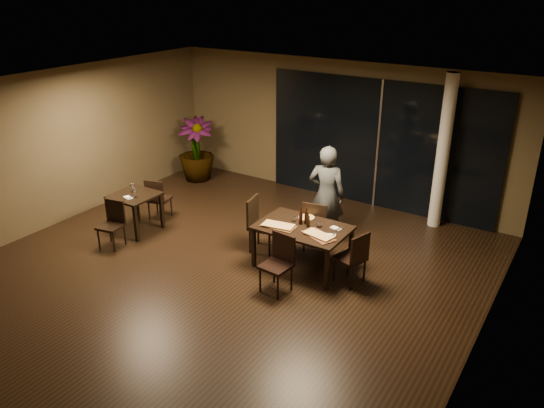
{
  "coord_description": "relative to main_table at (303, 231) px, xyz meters",
  "views": [
    {
      "loc": [
        4.84,
        -6.14,
        4.56
      ],
      "look_at": [
        0.43,
        0.74,
        1.05
      ],
      "focal_mm": 35.0,
      "sensor_mm": 36.0,
      "label": 1
    }
  ],
  "objects": [
    {
      "name": "wine_glass_a",
      "position": [
        -3.53,
        -0.42,
        0.16
      ],
      "size": [
        0.08,
        0.08,
        0.17
      ],
      "primitive_type": null,
      "color": "white",
      "rests_on": "side_table"
    },
    {
      "name": "wall_left",
      "position": [
        -5.05,
        -0.8,
        0.82
      ],
      "size": [
        0.1,
        8.0,
        3.0
      ],
      "primitive_type": "cube",
      "color": "#4D4129",
      "rests_on": "ground"
    },
    {
      "name": "wall_back",
      "position": [
        -1.0,
        3.25,
        0.82
      ],
      "size": [
        8.0,
        0.1,
        3.0
      ],
      "primitive_type": "cube",
      "color": "#4D4129",
      "rests_on": "ground"
    },
    {
      "name": "chair_main_near",
      "position": [
        0.04,
        -0.81,
        -0.16
      ],
      "size": [
        0.47,
        0.47,
        0.92
      ],
      "rotation": [
        0.0,
        0.0,
        -0.1
      ],
      "color": "black",
      "rests_on": "ground"
    },
    {
      "name": "bottle_b",
      "position": [
        0.07,
        0.04,
        0.2
      ],
      "size": [
        0.06,
        0.06,
        0.25
      ],
      "primitive_type": null,
      "color": "black",
      "rests_on": "main_table"
    },
    {
      "name": "column",
      "position": [
        1.4,
        2.85,
        0.82
      ],
      "size": [
        0.24,
        0.24,
        3.0
      ],
      "primitive_type": "cylinder",
      "color": "silver",
      "rests_on": "ground"
    },
    {
      "name": "side_napkin",
      "position": [
        -3.37,
        -0.69,
        0.08
      ],
      "size": [
        0.2,
        0.15,
        0.01
      ],
      "primitive_type": "cube",
      "rotation": [
        0.0,
        0.0,
        -0.24
      ],
      "color": "white",
      "rests_on": "side_table"
    },
    {
      "name": "wine_glass_b",
      "position": [
        -3.29,
        -0.59,
        0.17
      ],
      "size": [
        0.08,
        0.08,
        0.18
      ],
      "primitive_type": null,
      "color": "white",
      "rests_on": "side_table"
    },
    {
      "name": "pizza_board_left",
      "position": [
        -0.34,
        -0.22,
        0.08
      ],
      "size": [
        0.59,
        0.32,
        0.01
      ],
      "primitive_type": "cube",
      "rotation": [
        0.0,
        0.0,
        0.05
      ],
      "color": "#452F16",
      "rests_on": "main_table"
    },
    {
      "name": "round_pizza",
      "position": [
        -0.12,
        0.33,
        0.08
      ],
      "size": [
        0.27,
        0.27,
        0.01
      ],
      "primitive_type": "cylinder",
      "color": "#A72812",
      "rests_on": "main_table"
    },
    {
      "name": "napkin_near",
      "position": [
        0.53,
        -0.05,
        0.08
      ],
      "size": [
        0.2,
        0.15,
        0.01
      ],
      "primitive_type": "cube",
      "rotation": [
        0.0,
        0.0,
        0.32
      ],
      "color": "white",
      "rests_on": "main_table"
    },
    {
      "name": "potted_plant",
      "position": [
        -4.25,
        2.32,
        0.08
      ],
      "size": [
        1.15,
        1.15,
        1.51
      ],
      "primitive_type": "imported",
      "rotation": [
        0.0,
        0.0,
        0.62
      ],
      "color": "#204918",
      "rests_on": "ground"
    },
    {
      "name": "tumbler_left",
      "position": [
        -0.23,
        0.11,
        0.12
      ],
      "size": [
        0.07,
        0.07,
        0.08
      ],
      "primitive_type": "cylinder",
      "color": "white",
      "rests_on": "main_table"
    },
    {
      "name": "napkin_far",
      "position": [
        0.5,
        0.22,
        0.08
      ],
      "size": [
        0.2,
        0.14,
        0.01
      ],
      "primitive_type": "cube",
      "rotation": [
        0.0,
        0.0,
        -0.25
      ],
      "color": "silver",
      "rests_on": "main_table"
    },
    {
      "name": "oblong_pizza_right",
      "position": [
        0.39,
        -0.18,
        0.1
      ],
      "size": [
        0.5,
        0.3,
        0.02
      ],
      "primitive_type": null,
      "rotation": [
        0.0,
        0.0,
        -0.19
      ],
      "color": "#6A1109",
      "rests_on": "pizza_board_right"
    },
    {
      "name": "window_panel",
      "position": [
        0.0,
        3.16,
        0.67
      ],
      "size": [
        5.0,
        0.06,
        2.7
      ],
      "primitive_type": "cube",
      "color": "black",
      "rests_on": "ground"
    },
    {
      "name": "pizza_board_right",
      "position": [
        0.39,
        -0.18,
        0.08
      ],
      "size": [
        0.64,
        0.49,
        0.01
      ],
      "primitive_type": "cube",
      "rotation": [
        0.0,
        0.0,
        -0.41
      ],
      "color": "#4E2B19",
      "rests_on": "main_table"
    },
    {
      "name": "chair_main_left",
      "position": [
        -0.96,
        0.12,
        -0.12
      ],
      "size": [
        0.54,
        0.54,
        0.99
      ],
      "rotation": [
        0.0,
        0.0,
        1.76
      ],
      "color": "black",
      "rests_on": "ground"
    },
    {
      "name": "bottle_c",
      "position": [
        -0.01,
        0.12,
        0.22
      ],
      "size": [
        0.06,
        0.06,
        0.28
      ],
      "primitive_type": null,
      "color": "black",
      "rests_on": "main_table"
    },
    {
      "name": "chair_main_far",
      "position": [
        -0.08,
        0.62,
        -0.14
      ],
      "size": [
        0.52,
        0.52,
        0.96
      ],
      "rotation": [
        0.0,
        0.0,
        3.33
      ],
      "color": "black",
      "rests_on": "ground"
    },
    {
      "name": "side_table",
      "position": [
        -3.4,
        -0.5,
        -0.05
      ],
      "size": [
        0.8,
        0.8,
        0.75
      ],
      "color": "black",
      "rests_on": "ground"
    },
    {
      "name": "ceiling",
      "position": [
        -1.0,
        -0.8,
        2.34
      ],
      "size": [
        8.0,
        8.0,
        0.04
      ],
      "primitive_type": "cube",
      "color": "silver",
      "rests_on": "wall_back"
    },
    {
      "name": "chair_side_near",
      "position": [
        -3.29,
        -1.17,
        -0.19
      ],
      "size": [
        0.47,
        0.47,
        0.86
      ],
      "rotation": [
        0.0,
        0.0,
        0.2
      ],
      "color": "black",
      "rests_on": "ground"
    },
    {
      "name": "diner",
      "position": [
        -0.11,
        1.05,
        0.25
      ],
      "size": [
        0.7,
        0.53,
        1.86
      ],
      "primitive_type": "imported",
      "rotation": [
        0.0,
        0.0,
        3.33
      ],
      "color": "#303336",
      "rests_on": "ground"
    },
    {
      "name": "oblong_pizza_left",
      "position": [
        -0.34,
        -0.22,
        0.1
      ],
      "size": [
        0.53,
        0.31,
        0.02
      ],
      "primitive_type": null,
      "rotation": [
        0.0,
        0.0,
        0.16
      ],
      "color": "#6D0A09",
      "rests_on": "pizza_board_left"
    },
    {
      "name": "chair_main_right",
      "position": [
        0.96,
        -0.04,
        -0.17
      ],
      "size": [
        0.52,
        0.52,
        0.91
      ],
      "rotation": [
        0.0,
        0.0,
        -1.86
      ],
      "color": "black",
      "rests_on": "ground"
    },
    {
      "name": "ground",
      "position": [
        -1.0,
        -0.8,
        -0.68
      ],
      "size": [
        8.0,
        8.0,
        0.0
      ],
      "primitive_type": "plane",
      "color": "black",
      "rests_on": "ground"
    },
    {
      "name": "bottle_a",
      "position": [
        -0.08,
        0.07,
        0.22
      ],
      "size": [
        0.06,
        0.06,
        0.28
      ],
      "primitive_type": null,
      "color": "black",
      "rests_on": "main_table"
    },
    {
      "name": "wall_right",
      "position": [
        3.05,
        -0.8,
        0.82
      ],
      "size": [
        0.1,
        8.0,
        3.0
      ],
      "primitive_type": "cube",
      "color": "#4D4129",
      "rests_on": "ground"
    },
    {
      "name": "tumbler_right",
      "position": [
        0.23,
        0.15,
        0.12
      ],
      "size": [
        0.08,
        0.08,
        0.09
      ],
      "primitive_type": "cylinder",
      "color": "white",
      "rests_on": "main_table"
    },
    {
      "name": "main_table",
      "position": [
        0.0,
        0.0,
        0.0
      ],
      "size": [
        1.5,
        1.0,
        0.75
      ],
      "color": "black",
      "rests_on": "ground"
    },
    {
      "name": "chair_side_far",
      "position": [
        -3.4,
        0.09,
        -0.19
      ],
      "size": [
        0.5,
        0.5,
        0.87
      ],
      "rotation": [
        0.0,
        0.0,
        3.42
      ],
      "color": "black",
      "rests_on": "ground"
    }
  ]
}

